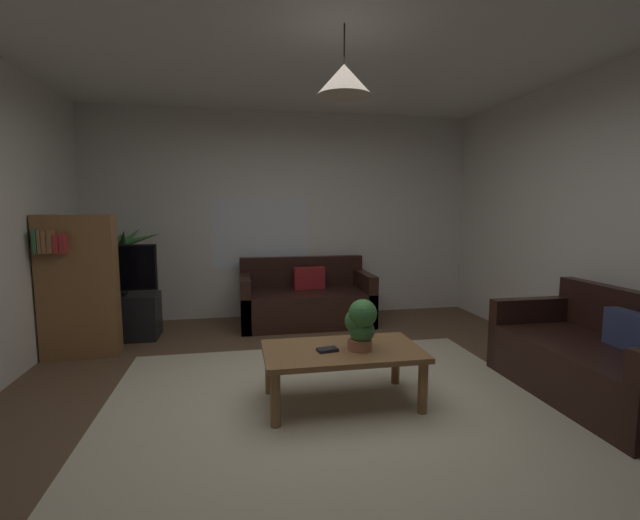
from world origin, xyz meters
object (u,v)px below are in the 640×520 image
Objects in this scene: pendant_lamp at (344,80)px; potted_plant_on_table at (361,323)px; potted_palm_corner at (120,277)px; bookshelf_corner at (78,286)px; tv at (113,270)px; remote_on_table_0 at (360,348)px; couch_under_window at (306,302)px; tv_stand at (117,317)px; coffee_table at (342,356)px; book_on_table_0 at (327,350)px; couch_right_side at (598,364)px.

potted_plant_on_table is at bearing -21.44° from pendant_lamp.
potted_palm_corner is 1.08m from bookshelf_corner.
remote_on_table_0 is at bearing -42.78° from tv.
tv_stand is (-2.18, -0.27, -0.02)m from couch_under_window.
potted_plant_on_table is 1.73m from pendant_lamp.
couch_under_window is at bearing 7.02° from tv_stand.
bookshelf_corner is (-2.28, 1.47, 0.35)m from coffee_table.
book_on_table_0 is 2.88m from tv.
tv is at bearing 136.11° from pendant_lamp.
couch_right_side is (1.88, -2.59, 0.00)m from couch_under_window.
couch_under_window is 2.36m from book_on_table_0.
tv is (-4.06, 2.30, 0.52)m from couch_right_side.
potted_palm_corner is at bearing -124.37° from couch_right_side.
bookshelf_corner is (-2.37, -0.84, 0.44)m from couch_under_window.
remote_on_table_0 is 0.18× the size of tv_stand.
couch_right_side is 10.48× the size of book_on_table_0.
coffee_table is 2.94m from tv.
tv is 1.92× the size of pendant_lamp.
bookshelf_corner is 2.94× the size of pendant_lamp.
pendant_lamp is (-0.08, -2.31, 2.07)m from couch_under_window.
remote_on_table_0 is 0.19m from potted_plant_on_table.
tv reaches higher than book_on_table_0.
tv is 3.30m from pendant_lamp.
tv_stand is 0.70× the size of potted_palm_corner.
book_on_table_0 is 0.31× the size of pendant_lamp.
couch_under_window is 2.26m from tv.
tv_stand is 1.89× the size of pendant_lamp.
book_on_table_0 reaches higher than coffee_table.
remote_on_table_0 is at bearing -17.60° from coffee_table.
coffee_table is 1.99m from pendant_lamp.
remote_on_table_0 is at bearing -32.11° from bookshelf_corner.
coffee_table is 1.28× the size of tv.
potted_plant_on_table is at bearing -32.27° from bookshelf_corner.
bookshelf_corner is at bearing -108.78° from tv.
potted_plant_on_table is at bearing -21.44° from coffee_table.
bookshelf_corner is at bearing -96.48° from potted_palm_corner.
couch_under_window is 3.20m from couch_right_side.
potted_plant_on_table is 0.80× the size of pendant_lamp.
bookshelf_corner reaches higher than potted_palm_corner.
couch_under_window is at bearing 7.58° from tv.
couch_right_side is 1.86m from remote_on_table_0.
couch_under_window is at bearing -5.80° from potted_palm_corner.
couch_under_window is 1.06× the size of couch_right_side.
book_on_table_0 is 0.12× the size of potted_palm_corner.
potted_plant_on_table reaches higher than book_on_table_0.
bookshelf_corner is at bearing -160.54° from couch_under_window.
potted_plant_on_table is at bearing -42.91° from tv.
pendant_lamp is at bearing -98.19° from couch_right_side.
tv_stand reaches higher than book_on_table_0.
pendant_lamp reaches higher than couch_under_window.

